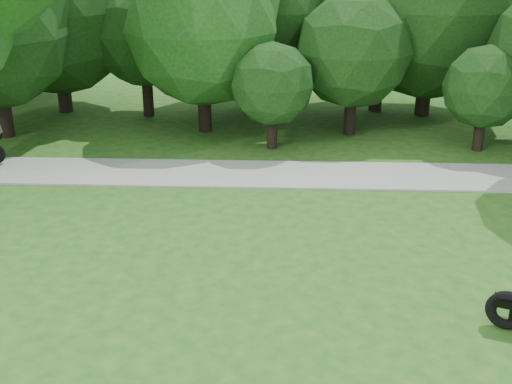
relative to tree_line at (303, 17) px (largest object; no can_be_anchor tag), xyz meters
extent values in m
plane|color=#235919|center=(0.18, -14.72, -3.64)|extent=(100.00, 100.00, 0.00)
cube|color=#9B9B96|center=(0.18, -6.72, -3.61)|extent=(60.00, 2.20, 0.06)
cylinder|color=black|center=(-9.08, 0.12, -2.74)|extent=(0.52, 0.52, 1.80)
sphere|color=black|center=(-9.08, 0.12, 0.25)|extent=(6.44, 6.44, 6.44)
cylinder|color=black|center=(1.63, -2.51, -2.84)|extent=(0.39, 0.39, 1.59)
sphere|color=black|center=(1.63, -2.51, -0.79)|extent=(3.87, 3.87, 3.87)
cylinder|color=black|center=(2.93, 0.82, -2.74)|extent=(0.50, 0.50, 1.80)
sphere|color=black|center=(2.93, 0.82, 0.13)|extent=(6.04, 6.04, 6.04)
cylinder|color=black|center=(-1.00, -4.17, -3.03)|extent=(0.33, 0.33, 1.22)
sphere|color=black|center=(-1.00, -4.17, -1.56)|extent=(2.63, 2.63, 2.63)
cylinder|color=black|center=(-5.73, -0.38, -2.74)|extent=(0.40, 0.40, 1.80)
sphere|color=black|center=(-5.73, -0.38, -0.54)|extent=(3.98, 3.98, 3.98)
cylinder|color=black|center=(5.53, -4.13, -3.05)|extent=(0.33, 0.33, 1.18)
sphere|color=black|center=(5.53, -4.13, -1.61)|extent=(2.60, 2.60, 2.60)
cylinder|color=black|center=(-9.97, -3.29, -2.74)|extent=(0.44, 0.44, 1.80)
cylinder|color=black|center=(-1.82, 0.87, -2.74)|extent=(0.53, 0.53, 1.80)
sphere|color=black|center=(-1.82, 0.87, 0.28)|extent=(6.51, 6.51, 6.51)
cylinder|color=black|center=(-3.36, -2.31, -2.74)|extent=(0.46, 0.46, 1.80)
sphere|color=#184914|center=(-3.36, -2.31, -0.16)|extent=(5.17, 5.17, 5.17)
cylinder|color=black|center=(4.62, 0.18, -2.74)|extent=(0.54, 0.54, 1.80)
sphere|color=black|center=(4.62, 0.18, 0.40)|extent=(6.88, 6.88, 6.88)
cylinder|color=black|center=(-11.61, 2.15, -2.74)|extent=(0.52, 0.52, 1.80)
sphere|color=black|center=(-11.61, 2.15, 0.26)|extent=(6.45, 6.45, 6.45)
torus|color=black|center=(3.24, -14.23, -3.28)|extent=(0.75, 0.45, 0.72)
camera|label=1|loc=(-0.65, -23.85, 2.66)|focal=45.00mm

